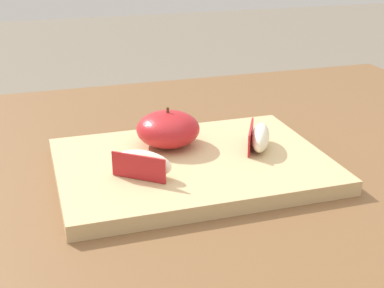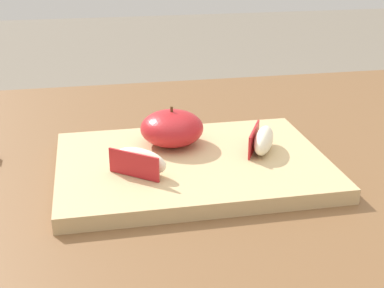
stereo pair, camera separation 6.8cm
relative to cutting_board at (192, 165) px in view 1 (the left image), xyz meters
The scene contains 5 objects.
dining_table 0.14m from the cutting_board, 163.78° to the left, with size 1.24×0.82×0.76m.
cutting_board is the anchor object (origin of this frame).
apple_half_skin_up 0.06m from the cutting_board, 108.07° to the left, with size 0.08×0.08×0.05m.
apple_wedge_right 0.10m from the cutting_board, ahead, with size 0.06×0.07×0.03m.
apple_wedge_near_knife 0.08m from the cutting_board, 156.42° to the right, with size 0.07×0.06×0.03m.
Camera 1 is at (-0.13, -0.62, 1.06)m, focal length 50.47 mm.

